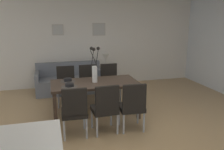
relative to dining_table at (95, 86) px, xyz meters
The scene contains 19 objects.
ground_plane 1.01m from the dining_table, 82.34° to the right, with size 9.00×9.00×0.00m, color tan.
back_wall_panel 2.57m from the dining_table, 87.64° to the left, with size 9.00×0.10×2.60m, color silver.
dining_table is the anchor object (origin of this frame).
dining_chair_near_left 1.01m from the dining_table, 121.75° to the right, with size 0.45×0.45×0.92m.
dining_chair_near_right 1.03m from the dining_table, 122.30° to the left, with size 0.47×0.47×0.92m.
dining_chair_far_left 0.86m from the dining_table, 88.12° to the right, with size 0.46×0.46×0.92m.
dining_chair_far_right 0.89m from the dining_table, 89.40° to the left, with size 0.45×0.45×0.92m.
dining_chair_mid_left 1.03m from the dining_table, 58.88° to the right, with size 0.47×0.47×0.92m.
dining_chair_mid_right 1.05m from the dining_table, 57.86° to the left, with size 0.45×0.45×0.92m.
centerpiece_vase 0.36m from the dining_table, 55.35° to the left, with size 0.21×0.23×0.73m.
placemat_near_left 0.58m from the dining_table, 159.14° to the right, with size 0.32×0.32×0.01m, color #4C4742.
bowl_near_left 0.59m from the dining_table, 159.14° to the right, with size 0.17×0.17×0.07m.
placemat_near_right 0.58m from the dining_table, 159.14° to the left, with size 0.32×0.32×0.01m, color #4C4742.
bowl_near_right 0.59m from the dining_table, 159.14° to the left, with size 0.17×0.17×0.07m.
sofa 1.96m from the dining_table, 101.22° to the left, with size 1.84×0.84×0.80m.
side_table 2.06m from the dining_table, 70.08° to the left, with size 0.36×0.36×0.52m, color black.
table_lamp 2.04m from the dining_table, 70.08° to the left, with size 0.22×0.22×0.51m.
framed_picture_left 2.71m from the dining_table, 104.10° to the left, with size 0.32×0.03×0.31m.
framed_picture_center 2.71m from the dining_table, 75.90° to the left, with size 0.39×0.03×0.38m.
Camera 1 is at (-0.98, -3.91, 2.04)m, focal length 37.69 mm.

